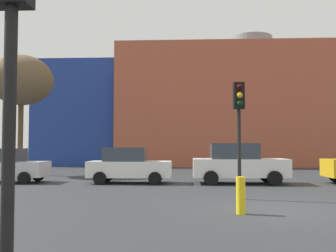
# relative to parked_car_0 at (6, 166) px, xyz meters

# --- Properties ---
(ground_plane) EXTENTS (200.00, 200.00, 0.00)m
(ground_plane) POSITION_rel_parked_car_0_xyz_m (11.41, -7.43, -0.83)
(ground_plane) COLOR #2D3033
(building_backdrop) EXTENTS (40.71, 13.52, 12.77)m
(building_backdrop) POSITION_rel_parked_car_0_xyz_m (15.40, 20.66, 4.39)
(building_backdrop) COLOR #B2563D
(building_backdrop) RESTS_ON ground_plane
(parked_car_0) EXTENTS (3.83, 1.88, 1.66)m
(parked_car_0) POSITION_rel_parked_car_0_xyz_m (0.00, 0.00, 0.00)
(parked_car_0) COLOR silver
(parked_car_0) RESTS_ON ground_plane
(parked_car_1) EXTENTS (3.93, 1.93, 1.70)m
(parked_car_1) POSITION_rel_parked_car_0_xyz_m (6.03, -0.00, 0.02)
(parked_car_1) COLOR white
(parked_car_1) RESTS_ON ground_plane
(parked_car_2) EXTENTS (4.39, 2.15, 1.90)m
(parked_car_2) POSITION_rel_parked_car_0_xyz_m (11.23, 0.00, 0.12)
(parked_car_2) COLOR white
(parked_car_2) RESTS_ON ground_plane
(traffic_light_near_left) EXTENTS (0.36, 0.36, 3.97)m
(traffic_light_near_left) POSITION_rel_parked_car_0_xyz_m (7.19, -15.09, 2.10)
(traffic_light_near_left) COLOR black
(traffic_light_near_left) RESTS_ON ground_plane
(traffic_light_island) EXTENTS (0.38, 0.38, 3.91)m
(traffic_light_island) POSITION_rel_parked_car_0_xyz_m (10.57, -5.44, 2.05)
(traffic_light_island) COLOR black
(traffic_light_island) RESTS_ON ground_plane
(bare_tree_0) EXTENTS (3.89, 3.89, 7.43)m
(bare_tree_0) POSITION_rel_parked_car_0_xyz_m (-1.48, 4.97, 5.01)
(bare_tree_0) COLOR brown
(bare_tree_0) RESTS_ON ground_plane
(bollard_yellow_0) EXTENTS (0.24, 0.24, 0.96)m
(bollard_yellow_0) POSITION_rel_parked_car_0_xyz_m (10.22, -8.27, -0.34)
(bollard_yellow_0) COLOR yellow
(bollard_yellow_0) RESTS_ON ground_plane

